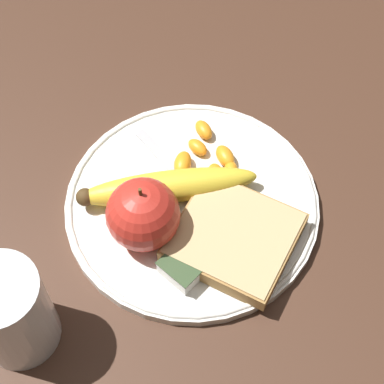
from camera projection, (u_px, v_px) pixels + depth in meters
The scene contains 16 objects.
ground_plane at pixel (192, 207), 0.73m from camera, with size 3.00×3.00×0.00m, color #42281C.
plate at pixel (192, 204), 0.72m from camera, with size 0.29×0.29×0.01m.
juice_glass at pixel (11, 314), 0.61m from camera, with size 0.08×0.08×0.11m.
apple at pixel (143, 215), 0.67m from camera, with size 0.08×0.08×0.09m.
banana at pixel (167, 187), 0.71m from camera, with size 0.15×0.18×0.04m.
bread_slice at pixel (234, 237), 0.68m from camera, with size 0.15×0.14×0.02m.
fork at pixel (189, 186), 0.73m from camera, with size 0.17×0.05×0.00m.
jam_packet at pixel (182, 269), 0.66m from camera, with size 0.04×0.03×0.02m.
orange_segment_0 at pixel (204, 130), 0.76m from camera, with size 0.03×0.03×0.02m.
orange_segment_1 at pixel (183, 164), 0.74m from camera, with size 0.03×0.04×0.02m.
orange_segment_2 at pixel (219, 177), 0.73m from camera, with size 0.04×0.03×0.02m.
orange_segment_3 at pixel (231, 170), 0.73m from camera, with size 0.03×0.03×0.01m.
orange_segment_4 at pixel (225, 156), 0.74m from camera, with size 0.04×0.03×0.02m.
orange_segment_5 at pixel (198, 147), 0.75m from camera, with size 0.03×0.02×0.02m.
orange_segment_6 at pixel (207, 181), 0.73m from camera, with size 0.03×0.03×0.02m.
orange_segment_7 at pixel (219, 189), 0.72m from camera, with size 0.03×0.03×0.01m.
Camera 1 is at (-0.26, 0.28, 0.62)m, focal length 60.00 mm.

